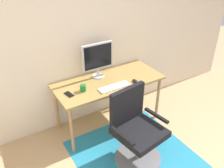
# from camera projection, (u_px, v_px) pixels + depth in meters

# --- Properties ---
(wall_back) EXTENTS (6.00, 0.10, 2.60)m
(wall_back) POSITION_uv_depth(u_px,v_px,m) (76.00, 36.00, 3.24)
(wall_back) COLOR beige
(wall_back) RESTS_ON ground
(area_rug) EXTENTS (1.42, 1.36, 0.01)m
(area_rug) POSITION_uv_depth(u_px,v_px,m) (133.00, 154.00, 3.16)
(area_rug) COLOR teal
(area_rug) RESTS_ON ground
(desk) EXTENTS (1.52, 0.65, 0.73)m
(desk) POSITION_uv_depth(u_px,v_px,m) (109.00, 85.00, 3.39)
(desk) COLOR olive
(desk) RESTS_ON ground
(monitor) EXTENTS (0.45, 0.18, 0.49)m
(monitor) POSITION_uv_depth(u_px,v_px,m) (98.00, 58.00, 3.32)
(monitor) COLOR #B2B2B7
(monitor) RESTS_ON desk
(keyboard) EXTENTS (0.43, 0.13, 0.02)m
(keyboard) POSITION_uv_depth(u_px,v_px,m) (114.00, 87.00, 3.19)
(keyboard) COLOR white
(keyboard) RESTS_ON desk
(computer_mouse) EXTENTS (0.06, 0.10, 0.03)m
(computer_mouse) POSITION_uv_depth(u_px,v_px,m) (135.00, 81.00, 3.31)
(computer_mouse) COLOR black
(computer_mouse) RESTS_ON desk
(coffee_cup) EXTENTS (0.08, 0.08, 0.09)m
(coffee_cup) POSITION_uv_depth(u_px,v_px,m) (83.00, 88.00, 3.10)
(coffee_cup) COLOR #1B6B26
(coffee_cup) RESTS_ON desk
(cell_phone) EXTENTS (0.09, 0.15, 0.01)m
(cell_phone) POSITION_uv_depth(u_px,v_px,m) (69.00, 94.00, 3.04)
(cell_phone) COLOR black
(cell_phone) RESTS_ON desk
(office_chair) EXTENTS (0.65, 0.59, 0.95)m
(office_chair) POSITION_uv_depth(u_px,v_px,m) (136.00, 134.00, 2.93)
(office_chair) COLOR slate
(office_chair) RESTS_ON ground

